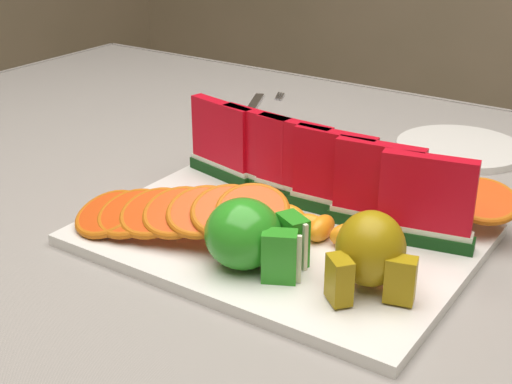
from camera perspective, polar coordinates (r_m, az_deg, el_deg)
table at (r=0.94m, az=0.56°, el=-5.84°), size 1.40×0.90×0.75m
tablecloth at (r=0.91m, az=0.57°, el=-2.42°), size 1.53×1.03×0.20m
platter at (r=0.77m, az=2.03°, el=-3.41°), size 0.40×0.30×0.01m
apple_cluster at (r=0.69m, az=-0.45°, el=-3.55°), size 0.10×0.09×0.07m
pear_cluster at (r=0.66m, az=9.14°, el=-4.78°), size 0.09×0.10×0.07m
side_plate at (r=1.06m, az=16.01°, el=3.40°), size 0.21×0.21×0.01m
fork at (r=1.21m, az=-0.14°, el=6.77°), size 0.08×0.19×0.00m
watermelon_row at (r=0.81m, az=4.61°, el=1.80°), size 0.39×0.07×0.10m
orange_fan_front at (r=0.75m, az=-6.28°, el=-1.60°), size 0.25×0.14×0.06m
orange_fan_back at (r=0.85m, az=8.43°, el=1.04°), size 0.38×0.10×0.05m
tangerine_segments at (r=0.77m, az=2.71°, el=-2.22°), size 0.24×0.07×0.03m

